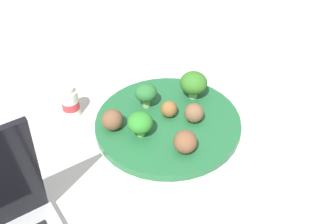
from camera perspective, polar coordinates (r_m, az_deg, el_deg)
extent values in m
plane|color=silver|center=(0.77, 0.00, -2.06)|extent=(4.00, 4.00, 0.00)
cylinder|color=#236638|center=(0.76, 0.00, -1.61)|extent=(0.28, 0.28, 0.02)
cylinder|color=#99CE69|center=(0.72, -3.95, -2.93)|extent=(0.01, 0.01, 0.01)
ellipsoid|color=#2F842B|center=(0.71, -4.03, -1.53)|extent=(0.05, 0.05, 0.04)
cylinder|color=#99BB6D|center=(0.79, -3.15, 1.36)|extent=(0.01, 0.01, 0.02)
ellipsoid|color=#2A6D32|center=(0.77, -3.22, 2.82)|extent=(0.04, 0.04, 0.04)
cylinder|color=#95BE7D|center=(0.81, 3.63, 2.60)|extent=(0.02, 0.02, 0.01)
ellipsoid|color=#357125|center=(0.79, 3.71, 4.22)|extent=(0.06, 0.06, 0.04)
sphere|color=brown|center=(0.75, 3.78, -0.14)|extent=(0.04, 0.04, 0.04)
sphere|color=brown|center=(0.68, 2.50, -4.32)|extent=(0.04, 0.04, 0.04)
sphere|color=brown|center=(0.76, 0.49, 0.40)|extent=(0.03, 0.03, 0.03)
sphere|color=brown|center=(0.73, -8.01, -1.12)|extent=(0.04, 0.04, 0.04)
cube|color=white|center=(0.81, 19.10, -2.05)|extent=(0.18, 0.14, 0.01)
cube|color=silver|center=(0.82, 18.13, -0.78)|extent=(0.09, 0.02, 0.01)
cube|color=silver|center=(0.82, 22.22, -1.52)|extent=(0.03, 0.03, 0.01)
cube|color=silver|center=(0.79, 17.24, -2.25)|extent=(0.09, 0.03, 0.01)
cube|color=silver|center=(0.80, 22.36, -3.25)|extent=(0.06, 0.03, 0.01)
cylinder|color=white|center=(0.80, -13.91, 1.21)|extent=(0.03, 0.03, 0.06)
cylinder|color=red|center=(0.80, -13.88, 1.06)|extent=(0.03, 0.03, 0.02)
cylinder|color=silver|center=(0.78, -14.29, 3.13)|extent=(0.02, 0.02, 0.01)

